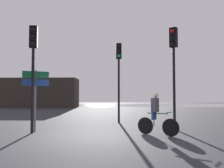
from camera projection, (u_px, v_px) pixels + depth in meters
ground_plane at (95, 137)px, 9.13m from camera, size 120.00×120.00×0.00m
water_strip at (114, 105)px, 44.99m from camera, size 80.00×16.00×0.01m
distant_building at (41, 93)px, 35.40m from camera, size 10.20×4.00×4.09m
traffic_light_near_left at (33, 58)px, 10.21m from camera, size 0.36×0.37×4.38m
traffic_light_center at (119, 67)px, 14.47m from camera, size 0.33×0.35×4.58m
traffic_light_near_right at (174, 59)px, 11.32m from camera, size 0.40×0.42×4.62m
direction_sign_post at (35, 89)px, 10.58m from camera, size 1.00×0.52×2.60m
cyclist at (156, 114)px, 9.54m from camera, size 1.43×1.00×1.62m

